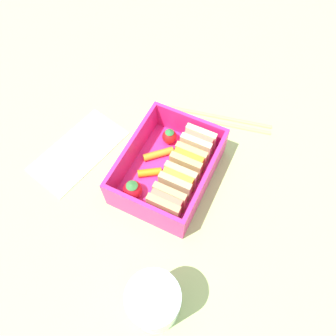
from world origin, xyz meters
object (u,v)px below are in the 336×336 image
sandwich_left (198,144)px  sandwich_center (178,182)px  carrot_stick_left (158,154)px  chopstick_pair (217,119)px  sandwich_center_left (188,162)px  strawberry_left (170,136)px  folded_napkin (79,151)px  carrot_stick_far_left (150,172)px  drinking_glass (154,303)px  sandwich_center_right (166,203)px  strawberry_far_left (133,190)px

sandwich_left → sandwich_center: (7.51, 0.00, 0.00)cm
carrot_stick_left → chopstick_pair: 13.23cm
sandwich_center_left → sandwich_center: (3.76, 0.00, 0.00)cm
strawberry_left → carrot_stick_left: 3.50cm
folded_napkin → sandwich_left: bearing=113.7°
chopstick_pair → sandwich_center_left: bearing=-2.0°
carrot_stick_far_left → drinking_glass: 19.55cm
folded_napkin → sandwich_center_right: bearing=79.5°
sandwich_center_right → folded_napkin: 18.64cm
carrot_stick_far_left → sandwich_center_left: bearing=124.3°
sandwich_center → strawberry_left: size_ratio=1.65×
sandwich_center_left → carrot_stick_far_left: size_ratio=1.34×
sandwich_center_right → drinking_glass: drinking_glass is taller
carrot_stick_left → drinking_glass: bearing=25.7°
strawberry_far_left → drinking_glass: size_ratio=0.37×
carrot_stick_far_left → chopstick_pair: size_ratio=0.19×
carrot_stick_far_left → chopstick_pair: bearing=160.9°
strawberry_left → sandwich_center_right: bearing=23.7°
strawberry_left → carrot_stick_far_left: 7.07cm
drinking_glass → folded_napkin: size_ratio=0.60×
sandwich_center → carrot_stick_left: sandwich_center is taller
chopstick_pair → drinking_glass: size_ratio=2.01×
sandwich_left → folded_napkin: (7.91, -18.04, -3.27)cm
sandwich_left → sandwich_center_left: (3.76, 0.00, 0.00)cm
sandwich_left → carrot_stick_left: bearing=-56.4°
sandwich_center_left → carrot_stick_far_left: bearing=-55.7°
sandwich_left → sandwich_center_left: 3.76cm
strawberry_left → strawberry_far_left: (11.17, -0.68, 0.23)cm
sandwich_center → carrot_stick_left: (-4.02, -5.25, -1.69)cm
sandwich_center → chopstick_pair: size_ratio=0.26×
sandwich_center_left → strawberry_far_left: size_ratio=1.42×
strawberry_left → carrot_stick_far_left: size_ratio=0.82×
sandwich_center → carrot_stick_far_left: 5.23cm
sandwich_center → carrot_stick_left: size_ratio=1.00×
carrot_stick_left → sandwich_left: bearing=123.6°
strawberry_left → drinking_glass: (23.86, 9.48, 2.21)cm
sandwich_center_right → drinking_glass: bearing=19.9°
chopstick_pair → folded_napkin: 24.63cm
drinking_glass → sandwich_center_left: bearing=-167.2°
chopstick_pair → drinking_glass: 32.87cm
sandwich_left → chopstick_pair: bearing=177.0°
strawberry_far_left → drinking_glass: drinking_glass is taller
sandwich_center_right → chopstick_pair: sandwich_center_right is taller
sandwich_left → sandwich_center_left: same height
sandwich_center_left → folded_napkin: 18.80cm
sandwich_left → strawberry_far_left: size_ratio=1.42×
sandwich_left → sandwich_center: 7.51cm
sandwich_center → sandwich_center_right: same height
folded_napkin → strawberry_far_left: bearing=75.0°
sandwich_center_right → sandwich_center: bearing=180.0°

